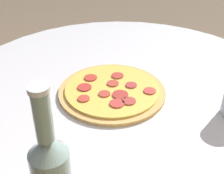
% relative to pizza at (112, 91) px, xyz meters
% --- Properties ---
extents(table, '(1.05, 1.05, 0.71)m').
position_rel_pizza_xyz_m(table, '(-0.04, -0.01, -0.18)').
color(table, silver).
rests_on(table, ground_plane).
extents(pizza, '(0.30, 0.30, 0.02)m').
position_rel_pizza_xyz_m(pizza, '(0.00, 0.00, 0.00)').
color(pizza, tan).
rests_on(pizza, table).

